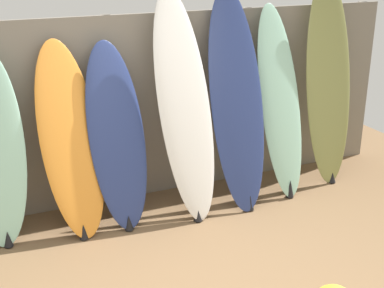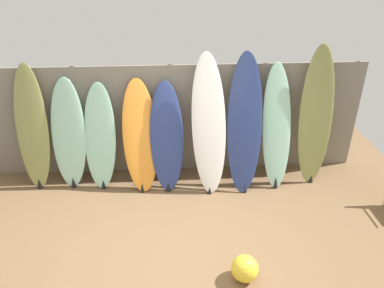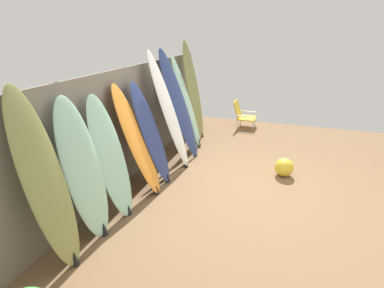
{
  "view_description": "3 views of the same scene",
  "coord_description": "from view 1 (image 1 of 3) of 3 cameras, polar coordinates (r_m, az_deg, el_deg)",
  "views": [
    {
      "loc": [
        -1.23,
        -2.73,
        2.39
      ],
      "look_at": [
        0.29,
        0.77,
        0.96
      ],
      "focal_mm": 50.0,
      "sensor_mm": 36.0,
      "label": 1
    },
    {
      "loc": [
        -0.01,
        -3.45,
        3.4
      ],
      "look_at": [
        0.26,
        0.82,
        1.09
      ],
      "focal_mm": 35.0,
      "sensor_mm": 36.0,
      "label": 2
    },
    {
      "loc": [
        -4.05,
        -0.44,
        2.34
      ],
      "look_at": [
        -0.42,
        0.79,
        0.86
      ],
      "focal_mm": 28.0,
      "sensor_mm": 36.0,
      "label": 3
    }
  ],
  "objects": [
    {
      "name": "fence_back",
      "position": [
        5.12,
        -8.57,
        3.4
      ],
      "size": [
        6.08,
        0.11,
        1.8
      ],
      "color": "gray",
      "rests_on": "ground"
    },
    {
      "name": "surfboard_orange_3",
      "position": [
        4.68,
        -12.84,
        0.32
      ],
      "size": [
        0.58,
        0.7,
        1.65
      ],
      "color": "orange",
      "rests_on": "ground"
    },
    {
      "name": "surfboard_navy_4",
      "position": [
        4.74,
        -8.02,
        0.76
      ],
      "size": [
        0.52,
        0.63,
        1.62
      ],
      "color": "navy",
      "rests_on": "ground"
    },
    {
      "name": "surfboard_white_5",
      "position": [
        4.83,
        -0.79,
        3.97
      ],
      "size": [
        0.57,
        0.76,
        2.04
      ],
      "color": "white",
      "rests_on": "ground"
    },
    {
      "name": "surfboard_navy_6",
      "position": [
        5.08,
        4.79,
        4.56
      ],
      "size": [
        0.61,
        0.84,
        2.02
      ],
      "color": "navy",
      "rests_on": "ground"
    },
    {
      "name": "surfboard_seafoam_7",
      "position": [
        5.37,
        9.38,
        4.3
      ],
      "size": [
        0.45,
        0.66,
        1.86
      ],
      "color": "#9ED6BC",
      "rests_on": "ground"
    },
    {
      "name": "surfboard_olive_8",
      "position": [
        5.73,
        14.34,
        6.4
      ],
      "size": [
        0.56,
        0.56,
        2.12
      ],
      "color": "olive",
      "rests_on": "ground"
    }
  ]
}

